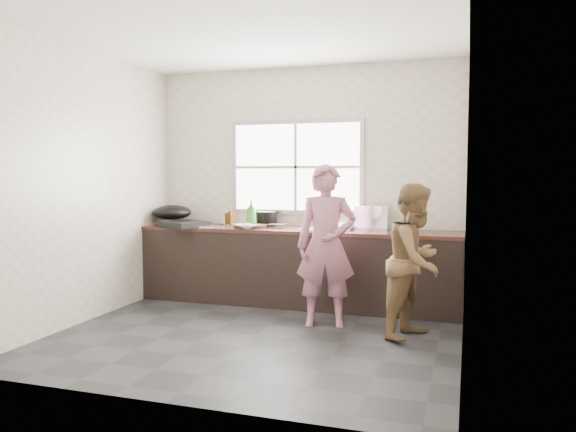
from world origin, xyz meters
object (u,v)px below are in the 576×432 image
(bowl_mince, at_px, (248,227))
(pot_lid_right, at_px, (231,224))
(person_side, at_px, (416,261))
(pot_lid_left, at_px, (203,226))
(black_pot, at_px, (266,219))
(burner, at_px, (185,224))
(dish_rack, at_px, (373,218))
(bottle_brown_short, at_px, (251,219))
(bowl_crabs, at_px, (348,227))
(bowl_held, at_px, (342,229))
(bottle_green, at_px, (251,213))
(plate_food, at_px, (240,224))
(wok, at_px, (172,212))
(cutting_board, at_px, (250,226))
(bottle_brown_tall, at_px, (230,217))
(woman, at_px, (326,251))
(glass_jar, at_px, (226,220))

(bowl_mince, distance_m, pot_lid_right, 0.59)
(person_side, bearing_deg, pot_lid_right, 85.58)
(pot_lid_left, height_order, pot_lid_right, same)
(person_side, relative_size, black_pot, 5.80)
(burner, bearing_deg, dish_rack, 8.86)
(bottle_brown_short, xyz_separation_m, burner, (-0.65, -0.44, -0.04))
(bowl_crabs, relative_size, bowl_held, 1.09)
(bowl_crabs, relative_size, bottle_green, 0.59)
(bowl_crabs, bearing_deg, plate_food, 174.72)
(wok, height_order, pot_lid_right, wok)
(black_pot, relative_size, wok, 0.52)
(cutting_board, bearing_deg, bowl_mince, -82.38)
(bottle_brown_tall, xyz_separation_m, wok, (-0.69, -0.16, 0.05))
(wok, xyz_separation_m, pot_lid_left, (0.48, -0.14, -0.14))
(person_side, bearing_deg, pot_lid_left, 94.90)
(person_side, height_order, pot_lid_left, person_side)
(person_side, bearing_deg, dish_rack, 50.23)
(bowl_mince, relative_size, bowl_crabs, 1.02)
(cutting_board, height_order, black_pot, black_pot)
(person_side, height_order, dish_rack, person_side)
(person_side, height_order, bowl_mince, person_side)
(person_side, bearing_deg, woman, 103.46)
(bottle_green, bearing_deg, black_pot, 58.31)
(bowl_held, height_order, bottle_green, bottle_green)
(cutting_board, distance_m, bowl_held, 1.08)
(bottle_brown_tall, bearing_deg, woman, -33.36)
(dish_rack, distance_m, pot_lid_left, 1.95)
(cutting_board, distance_m, wok, 1.06)
(black_pot, bearing_deg, bowl_held, -18.93)
(bowl_crabs, bearing_deg, glass_jar, 176.31)
(wok, xyz_separation_m, dish_rack, (2.41, 0.12, -0.01))
(plate_food, relative_size, dish_rack, 0.66)
(woman, height_order, bottle_brown_short, woman)
(woman, relative_size, person_side, 1.06)
(dish_rack, bearing_deg, pot_lid_right, 179.75)
(plate_food, bearing_deg, wok, -165.13)
(wok, bearing_deg, bottle_brown_short, 13.89)
(woman, distance_m, burner, 1.91)
(bowl_crabs, xyz_separation_m, burner, (-1.86, -0.30, 0.00))
(cutting_board, height_order, pot_lid_left, cutting_board)
(bottle_brown_short, bearing_deg, bowl_crabs, -6.80)
(woman, bearing_deg, burner, 150.48)
(person_side, distance_m, plate_food, 2.43)
(person_side, relative_size, bottle_green, 4.39)
(bowl_held, bearing_deg, wok, 175.91)
(bottle_green, distance_m, bottle_brown_short, 0.26)
(dish_rack, bearing_deg, bottle_green, -171.58)
(bowl_crabs, height_order, glass_jar, glass_jar)
(person_side, bearing_deg, bowl_crabs, 61.75)
(woman, bearing_deg, plate_food, 130.69)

